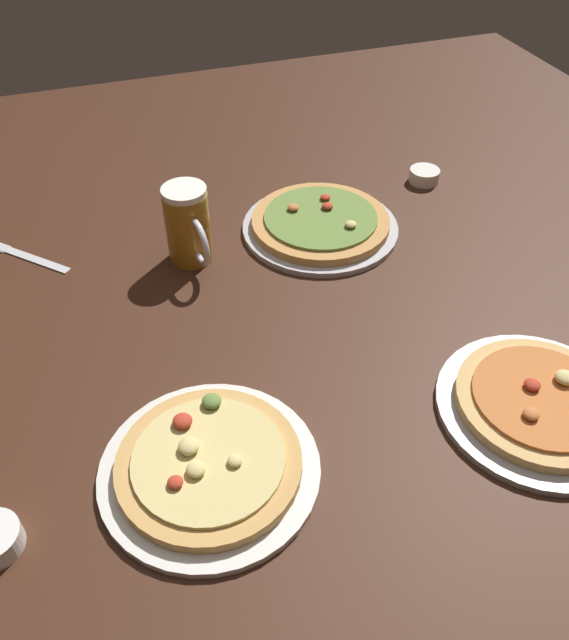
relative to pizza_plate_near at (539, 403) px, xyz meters
The scene contains 7 objects.
ground_plane 0.44m from the pizza_plate_near, 135.85° to the left, with size 2.40×2.40×0.03m, color #3D2114.
pizza_plate_near is the anchor object (origin of this frame).
pizza_plate_far 0.59m from the pizza_plate_near, 104.08° to the left, with size 0.33×0.33×0.05m.
pizza_plate_side 0.51m from the pizza_plate_near, behind, with size 0.32×0.32×0.05m.
beer_mug_dark 0.70m from the pizza_plate_near, 127.12° to the left, with size 0.09×0.15×0.16m.
ramekin_butter 0.70m from the pizza_plate_near, 76.62° to the left, with size 0.07×0.07×0.03m, color silver.
knife_right 1.00m from the pizza_plate_near, 137.69° to the left, with size 0.17×0.17×0.01m.
Camera 1 is at (-0.27, -0.79, 0.78)m, focal length 36.03 mm.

